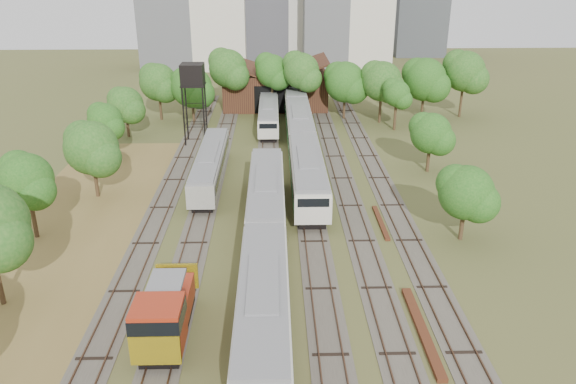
{
  "coord_description": "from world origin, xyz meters",
  "views": [
    {
      "loc": [
        -1.24,
        -31.12,
        21.84
      ],
      "look_at": [
        -0.05,
        15.38,
        2.5
      ],
      "focal_mm": 35.0,
      "sensor_mm": 36.0,
      "label": 1
    }
  ],
  "objects_px": {
    "railcar_green_set": "(300,127)",
    "shunter_locomotive": "(165,316)",
    "railcar_red_set": "(265,243)",
    "water_tower": "(193,77)"
  },
  "relations": [
    {
      "from": "railcar_red_set",
      "to": "railcar_green_set",
      "type": "bearing_deg",
      "value": 82.76
    },
    {
      "from": "railcar_green_set",
      "to": "shunter_locomotive",
      "type": "distance_m",
      "value": 41.6
    },
    {
      "from": "railcar_red_set",
      "to": "railcar_green_set",
      "type": "xyz_separation_m",
      "value": [
        4.0,
        31.49,
        0.03
      ]
    },
    {
      "from": "railcar_red_set",
      "to": "water_tower",
      "type": "bearing_deg",
      "value": 106.16
    },
    {
      "from": "railcar_red_set",
      "to": "shunter_locomotive",
      "type": "distance_m",
      "value": 10.72
    },
    {
      "from": "water_tower",
      "to": "shunter_locomotive",
      "type": "bearing_deg",
      "value": -85.49
    },
    {
      "from": "railcar_green_set",
      "to": "water_tower",
      "type": "height_order",
      "value": "water_tower"
    },
    {
      "from": "shunter_locomotive",
      "to": "railcar_red_set",
      "type": "bearing_deg",
      "value": 55.97
    },
    {
      "from": "water_tower",
      "to": "railcar_red_set",
      "type": "bearing_deg",
      "value": -73.84
    },
    {
      "from": "water_tower",
      "to": "railcar_green_set",
      "type": "bearing_deg",
      "value": -1.24
    }
  ]
}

